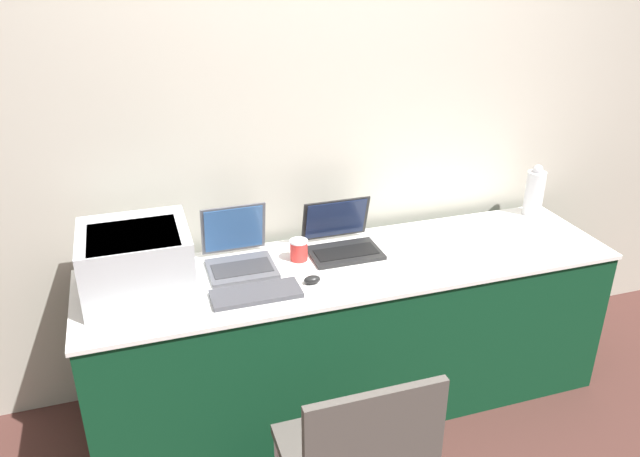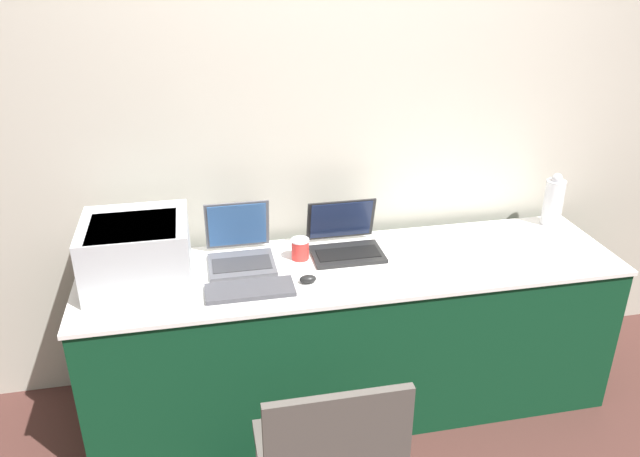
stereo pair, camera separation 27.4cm
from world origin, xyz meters
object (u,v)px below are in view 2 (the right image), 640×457
Objects in this scene: printer at (137,249)px; metal_pitcher at (553,201)px; laptop_right at (345,241)px; external_keyboard at (250,290)px; coffee_cup at (300,249)px; laptop_left at (240,250)px; mouse at (308,279)px.

printer reaches higher than metal_pitcher.
printer is at bearing -174.99° from metal_pitcher.
laptop_right is 0.56m from external_keyboard.
printer is 1.34× the size of laptop_right.
printer is 4.45× the size of coffee_cup.
laptop_left is at bearing 179.86° from laptop_right.
printer is 0.51m from external_keyboard.
laptop_left is 3.09× the size of coffee_cup.
metal_pitcher is at bearing 5.11° from coffee_cup.
coffee_cup is at bearing 4.82° from printer.
external_keyboard is 1.35× the size of metal_pitcher.
printer is at bearing -168.02° from laptop_left.
coffee_cup reaches higher than mouse.
printer is 0.46m from laptop_left.
printer is at bearing 166.77° from mouse.
external_keyboard is at bearing -173.86° from mouse.
printer reaches higher than laptop_left.
external_keyboard is (-0.48, -0.28, -0.04)m from laptop_right.
mouse is at bearing -44.31° from laptop_left.
printer reaches higher than coffee_cup.
laptop_left is 0.29m from external_keyboard.
metal_pitcher reaches higher than external_keyboard.
printer reaches higher than mouse.
laptop_right is at bearing 5.65° from printer.
laptop_left is at bearing -176.93° from metal_pitcher.
printer is 0.72m from coffee_cup.
laptop_left is 0.93× the size of laptop_right.
metal_pitcher is at bearing 5.01° from printer.
coffee_cup is (0.26, 0.25, 0.04)m from external_keyboard.
laptop_left is 0.27m from coffee_cup.
mouse reaches higher than external_keyboard.
laptop_right reaches higher than mouse.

